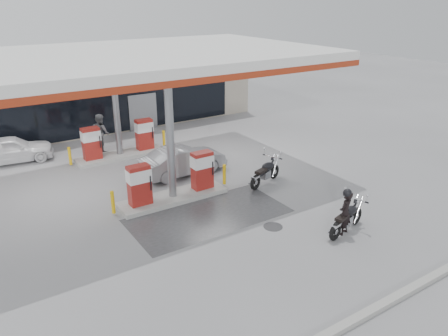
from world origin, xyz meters
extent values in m
plane|color=gray|center=(0.00, 0.00, 0.00)|extent=(90.00, 90.00, 0.00)
cube|color=#4C4C4F|center=(0.50, 0.00, 0.00)|extent=(6.00, 3.00, 0.00)
cylinder|color=#38383A|center=(2.00, -2.00, 0.00)|extent=(0.70, 0.70, 0.01)
cube|color=gray|center=(0.00, -7.00, 0.07)|extent=(28.00, 0.25, 0.15)
cube|color=beige|center=(0.00, 16.00, 2.00)|extent=(22.00, 8.00, 4.00)
cube|color=black|center=(0.00, 11.97, 1.40)|extent=(18.00, 0.10, 2.60)
cube|color=maroon|center=(0.00, 11.90, 3.50)|extent=(22.00, 0.25, 1.00)
cube|color=navy|center=(7.00, 11.85, 3.50)|extent=(3.50, 0.12, 0.80)
cube|color=gray|center=(3.00, 11.93, 1.10)|extent=(1.80, 0.14, 2.20)
cube|color=silver|center=(0.00, 5.00, 5.30)|extent=(16.00, 10.00, 0.60)
cube|color=maroon|center=(0.00, 0.05, 5.12)|extent=(16.00, 0.12, 0.24)
cube|color=maroon|center=(0.00, 9.95, 5.12)|extent=(16.00, 0.12, 0.24)
cylinder|color=gray|center=(0.00, 2.00, 2.59)|extent=(0.32, 0.32, 5.00)
cylinder|color=gray|center=(0.00, 8.00, 2.59)|extent=(0.32, 0.32, 5.00)
cube|color=#9E9E99|center=(0.00, 2.00, 0.09)|extent=(4.50, 1.30, 0.18)
cube|color=maroon|center=(-1.40, 2.00, 0.98)|extent=(0.85, 0.48, 1.60)
cube|color=maroon|center=(1.40, 2.00, 0.98)|extent=(0.85, 0.48, 1.60)
cube|color=silver|center=(-1.40, 2.00, 1.38)|extent=(0.88, 0.52, 0.50)
cube|color=silver|center=(1.40, 2.00, 1.38)|extent=(0.88, 0.52, 0.50)
cylinder|color=gold|center=(-2.50, 2.00, 0.54)|extent=(0.14, 0.14, 0.90)
cylinder|color=gold|center=(2.50, 2.00, 0.54)|extent=(0.14, 0.14, 0.90)
cube|color=#9E9E99|center=(0.00, 8.00, 0.09)|extent=(4.50, 1.30, 0.18)
cube|color=maroon|center=(-1.40, 8.00, 0.98)|extent=(0.85, 0.48, 1.60)
cube|color=maroon|center=(1.40, 8.00, 0.98)|extent=(0.85, 0.48, 1.60)
cube|color=silver|center=(-1.40, 8.00, 1.38)|extent=(0.88, 0.52, 0.50)
cube|color=silver|center=(1.40, 8.00, 1.38)|extent=(0.88, 0.52, 0.50)
cylinder|color=gold|center=(-2.50, 8.00, 0.54)|extent=(0.14, 0.14, 0.90)
cylinder|color=gold|center=(2.50, 8.00, 0.54)|extent=(0.14, 0.14, 0.90)
torus|color=black|center=(4.65, -3.47, 0.33)|extent=(0.67, 0.31, 0.66)
torus|color=black|center=(3.18, -3.85, 0.33)|extent=(0.67, 0.31, 0.66)
cube|color=gray|center=(3.96, -3.65, 0.42)|extent=(0.49, 0.36, 0.33)
cube|color=black|center=(3.80, -3.69, 0.53)|extent=(0.98, 0.35, 0.09)
ellipsoid|color=black|center=(4.12, -3.61, 0.77)|extent=(0.68, 0.49, 0.31)
cube|color=black|center=(3.59, -3.74, 0.70)|extent=(0.65, 0.40, 0.11)
cylinder|color=silver|center=(4.44, -3.53, 1.10)|extent=(0.24, 0.82, 0.04)
sphere|color=silver|center=(4.56, -3.49, 0.96)|extent=(0.20, 0.20, 0.20)
cylinder|color=silver|center=(3.39, -3.64, 0.31)|extent=(0.98, 0.33, 0.09)
imported|color=black|center=(3.76, -3.70, 0.81)|extent=(0.68, 0.55, 1.62)
torus|color=black|center=(4.85, 1.46, 0.33)|extent=(0.68, 0.37, 0.67)
torus|color=black|center=(3.40, 0.95, 0.33)|extent=(0.68, 0.37, 0.67)
cube|color=gray|center=(4.17, 1.22, 0.42)|extent=(0.51, 0.40, 0.33)
cube|color=black|center=(4.01, 1.16, 0.54)|extent=(0.98, 0.44, 0.09)
ellipsoid|color=black|center=(4.32, 1.27, 0.78)|extent=(0.71, 0.55, 0.31)
cube|color=black|center=(3.80, 1.09, 0.71)|extent=(0.67, 0.46, 0.11)
cylinder|color=silver|center=(4.64, 1.39, 1.12)|extent=(0.32, 0.81, 0.04)
sphere|color=silver|center=(4.77, 1.43, 0.98)|extent=(0.20, 0.20, 0.20)
cylinder|color=silver|center=(3.59, 1.18, 0.31)|extent=(0.98, 0.42, 0.09)
imported|color=white|center=(-4.79, 10.20, 0.67)|extent=(4.11, 2.02, 1.35)
imported|color=#5D5E62|center=(-0.47, 9.37, 1.01)|extent=(0.96, 1.13, 2.03)
imported|color=gray|center=(1.67, 4.20, 0.66)|extent=(4.06, 1.53, 1.32)
imported|color=#9A9CA1|center=(8.89, 14.00, 0.56)|extent=(4.45, 3.10, 1.13)
camera|label=1|loc=(-7.02, -12.63, 7.81)|focal=35.00mm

